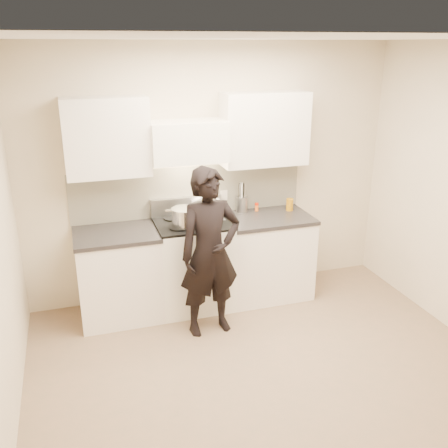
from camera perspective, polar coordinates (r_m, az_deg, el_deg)
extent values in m
plane|color=#826349|center=(4.45, 5.28, -16.99)|extent=(4.00, 4.00, 0.00)
cube|color=beige|center=(5.37, -1.43, 5.78)|extent=(4.00, 0.04, 2.70)
cube|color=beige|center=(2.46, 22.58, -14.15)|extent=(4.00, 0.04, 2.70)
cube|color=white|center=(3.56, 6.74, 20.22)|extent=(4.00, 3.50, 0.02)
cube|color=#EEE7CA|center=(5.34, -3.97, 3.82)|extent=(2.50, 0.02, 0.53)
cube|color=#AFB0B1|center=(5.34, -4.35, 2.07)|extent=(0.76, 0.08, 0.20)
cube|color=white|center=(5.02, -4.17, 9.40)|extent=(0.76, 0.40, 0.40)
cylinder|color=silver|center=(4.89, -3.61, 6.97)|extent=(0.66, 0.02, 0.02)
cube|color=white|center=(5.29, 4.65, 10.76)|extent=(0.90, 0.33, 0.75)
cube|color=white|center=(4.92, -13.27, 9.61)|extent=(0.80, 0.33, 0.75)
cube|color=silver|center=(5.45, -0.02, 3.27)|extent=(0.08, 0.01, 0.12)
cube|color=white|center=(5.30, -3.50, -4.68)|extent=(0.76, 0.65, 0.92)
cube|color=black|center=(5.12, -3.61, 0.12)|extent=(0.76, 0.65, 0.02)
cube|color=silver|center=(5.26, -2.24, 0.87)|extent=(0.36, 0.34, 0.01)
cylinder|color=silver|center=(4.91, -2.73, -2.67)|extent=(0.62, 0.02, 0.02)
cylinder|color=black|center=(4.94, -5.22, -0.44)|extent=(0.18, 0.18, 0.01)
cylinder|color=black|center=(5.02, -1.21, -0.01)|extent=(0.18, 0.18, 0.01)
cylinder|color=black|center=(5.21, -5.93, 0.66)|extent=(0.18, 0.18, 0.01)
cylinder|color=black|center=(5.29, -2.12, 1.05)|extent=(0.18, 0.18, 0.01)
cube|color=white|center=(5.54, 4.87, -3.79)|extent=(0.90, 0.65, 0.88)
cube|color=black|center=(5.37, 5.01, 0.70)|extent=(0.92, 0.67, 0.04)
cube|color=white|center=(5.19, -11.91, -5.87)|extent=(0.80, 0.65, 0.88)
cube|color=black|center=(5.01, -12.28, -1.13)|extent=(0.82, 0.67, 0.04)
ellipsoid|color=silver|center=(5.26, -1.91, 2.04)|extent=(0.32, 0.32, 0.18)
torus|color=silver|center=(5.25, -1.91, 2.47)|extent=(0.34, 0.34, 0.01)
ellipsoid|color=beige|center=(5.26, -1.91, 1.94)|extent=(0.18, 0.18, 0.08)
cylinder|color=silver|center=(5.10, -2.03, 2.59)|extent=(0.03, 0.24, 0.17)
cylinder|color=silver|center=(4.95, -4.47, 0.82)|extent=(0.33, 0.33, 0.18)
cube|color=silver|center=(4.94, -6.37, 1.54)|extent=(0.06, 0.04, 0.01)
cube|color=silver|center=(4.92, -2.61, 1.56)|extent=(0.06, 0.04, 0.01)
cylinder|color=#AFB0B1|center=(5.47, 2.05, 2.27)|extent=(0.12, 0.12, 0.17)
cylinder|color=black|center=(5.46, 2.27, 3.18)|extent=(0.01, 0.01, 0.30)
cylinder|color=silver|center=(5.47, 2.07, 3.21)|extent=(0.01, 0.01, 0.30)
cylinder|color=#AFB0B1|center=(5.46, 1.86, 3.19)|extent=(0.01, 0.01, 0.30)
cylinder|color=black|center=(5.44, 1.76, 3.14)|extent=(0.01, 0.01, 0.30)
cylinder|color=#AFB0B1|center=(5.42, 1.84, 3.07)|extent=(0.01, 0.01, 0.30)
cylinder|color=silver|center=(5.41, 2.05, 3.04)|extent=(0.01, 0.01, 0.30)
cylinder|color=black|center=(5.42, 2.26, 3.06)|extent=(0.01, 0.01, 0.30)
cylinder|color=#AFB0B1|center=(5.44, 2.36, 3.12)|extent=(0.01, 0.01, 0.30)
cylinder|color=orange|center=(5.51, 3.75, 1.84)|extent=(0.04, 0.04, 0.07)
cylinder|color=red|center=(5.50, 3.76, 2.29)|extent=(0.04, 0.04, 0.02)
cylinder|color=#B6750A|center=(5.56, 7.52, 2.22)|extent=(0.08, 0.08, 0.13)
imported|color=black|center=(4.68, -1.61, -3.31)|extent=(0.64, 0.45, 1.64)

